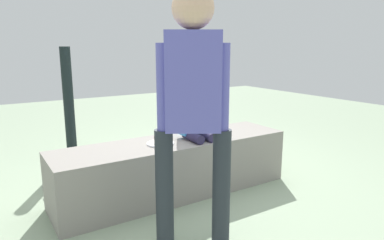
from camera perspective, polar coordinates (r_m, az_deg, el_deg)
ground_plane at (r=3.06m, az=-2.78°, el=-11.81°), size 12.00×12.00×0.00m
concrete_ledge at (r=2.98m, az=-2.83°, el=-7.71°), size 2.03×0.52×0.47m
child_seated at (r=2.93m, az=0.10°, el=1.05°), size 0.28×0.32×0.48m
adult_standing at (r=2.03m, az=0.16°, el=3.67°), size 0.41×0.33×1.57m
cake_plate at (r=2.80m, az=-5.21°, el=-3.55°), size 0.22×0.22×0.07m
gift_bag at (r=3.82m, az=-4.81°, el=-4.63°), size 0.26×0.09×0.33m
railing_post at (r=4.01m, az=-19.46°, el=0.37°), size 0.36×0.36×1.24m
water_bottle_near_gift at (r=3.98m, az=1.72°, el=-4.66°), size 0.07×0.07×0.21m
water_bottle_far_side at (r=3.73m, az=3.43°, el=-5.83°), size 0.07×0.07×0.20m
party_cup_red at (r=4.05m, az=-1.19°, el=-5.04°), size 0.08×0.08×0.10m
cake_box_white at (r=3.76m, az=-15.24°, el=-6.75°), size 0.34×0.29×0.11m
handbag_black_leather at (r=3.33m, az=-19.36°, el=-8.03°), size 0.28×0.13×0.36m
handbag_brown_canvas at (r=3.57m, az=-1.15°, el=-6.54°), size 0.28×0.13×0.29m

